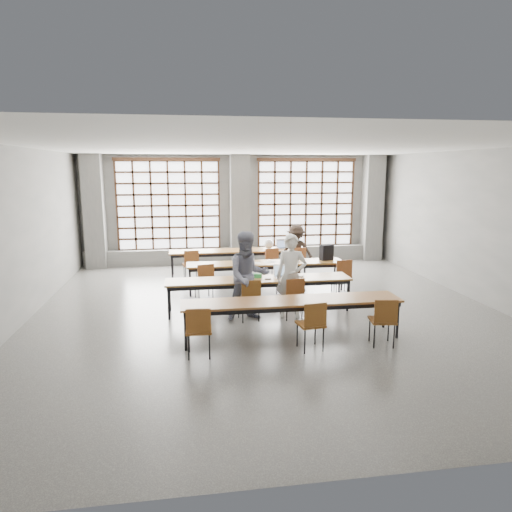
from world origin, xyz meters
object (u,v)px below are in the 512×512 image
at_px(desk_row_b, 266,265).
at_px(chair_mid_left, 205,278).
at_px(chair_near_left, 199,327).
at_px(chair_near_mid, 312,321).
at_px(desk_row_c, 259,281).
at_px(backpack, 326,252).
at_px(student_female, 248,276).
at_px(student_male, 291,276).
at_px(chair_front_left, 250,296).
at_px(plastic_bag, 269,244).
at_px(desk_row_d, 292,303).
at_px(chair_back_right, 298,259).
at_px(desk_row_a, 239,252).
at_px(mouse, 302,276).
at_px(green_box, 256,276).
at_px(chair_back_left, 191,262).
at_px(chair_back_mid, 270,260).
at_px(laptop_back, 283,246).
at_px(chair_near_right, 384,317).
at_px(laptop_front, 283,274).
at_px(red_pouch, 199,327).
at_px(chair_front_right, 293,294).
at_px(chair_mid_right, 342,273).
at_px(student_back, 296,251).
at_px(chair_mid_centre, 287,275).

height_order(desk_row_b, chair_mid_left, chair_mid_left).
height_order(chair_near_left, chair_near_mid, same).
distance_m(desk_row_c, backpack, 2.70).
bearing_deg(student_female, desk_row_b, 63.85).
bearing_deg(student_male, desk_row_b, 112.00).
xyz_separation_m(chair_front_left, plastic_bag, (1.16, 4.22, 0.34)).
bearing_deg(desk_row_d, chair_back_right, 74.87).
xyz_separation_m(desk_row_a, mouse, (0.98, -3.56, 0.08)).
bearing_deg(green_box, desk_row_d, -77.67).
xyz_separation_m(chair_back_left, chair_back_mid, (2.21, 0.00, 0.00)).
relative_size(chair_back_right, laptop_back, 2.33).
bearing_deg(backpack, chair_back_mid, 123.27).
xyz_separation_m(chair_near_right, student_female, (-2.13, 1.82, 0.38)).
distance_m(chair_near_mid, laptop_back, 6.03).
height_order(laptop_front, red_pouch, laptop_front).
height_order(chair_near_right, red_pouch, chair_near_right).
xyz_separation_m(chair_back_mid, chair_mid_left, (-1.92, -1.86, 0.00)).
relative_size(desk_row_c, chair_front_right, 4.55).
height_order(laptop_back, backpack, backpack).
distance_m(desk_row_b, chair_mid_right, 1.91).
relative_size(student_male, green_box, 7.02).
height_order(desk_row_b, laptop_front, laptop_front).
bearing_deg(desk_row_b, chair_near_left, -114.42).
bearing_deg(red_pouch, chair_back_left, 90.61).
relative_size(chair_front_left, chair_front_right, 1.00).
xyz_separation_m(student_female, laptop_front, (0.85, 0.61, -0.12)).
bearing_deg(desk_row_d, chair_near_mid, -71.46).
relative_size(chair_near_mid, red_pouch, 4.40).
bearing_deg(desk_row_d, chair_mid_left, 118.02).
height_order(student_female, student_back, student_female).
relative_size(desk_row_a, chair_near_right, 4.55).
relative_size(chair_mid_centre, laptop_back, 2.33).
height_order(chair_back_mid, chair_near_right, same).
xyz_separation_m(chair_near_mid, student_back, (1.02, 5.36, 0.21)).
xyz_separation_m(chair_mid_left, mouse, (2.08, -1.08, 0.21)).
relative_size(chair_front_right, red_pouch, 4.40).
bearing_deg(desk_row_a, desk_row_b, -75.47).
bearing_deg(chair_back_left, student_male, -59.41).
height_order(green_box, backpack, backpack).
bearing_deg(desk_row_c, desk_row_a, 90.43).
relative_size(desk_row_b, chair_near_right, 4.55).
xyz_separation_m(laptop_back, mouse, (-0.37, -3.67, -0.04)).
bearing_deg(backpack, student_back, 96.50).
bearing_deg(laptop_back, desk_row_d, -100.41).
relative_size(chair_front_right, chair_near_mid, 1.00).
bearing_deg(chair_back_right, chair_near_mid, -101.18).
bearing_deg(desk_row_b, chair_near_right, -71.11).
bearing_deg(chair_mid_left, chair_back_mid, 44.05).
bearing_deg(student_female, plastic_bag, 66.89).
relative_size(desk_row_c, chair_near_left, 4.55).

